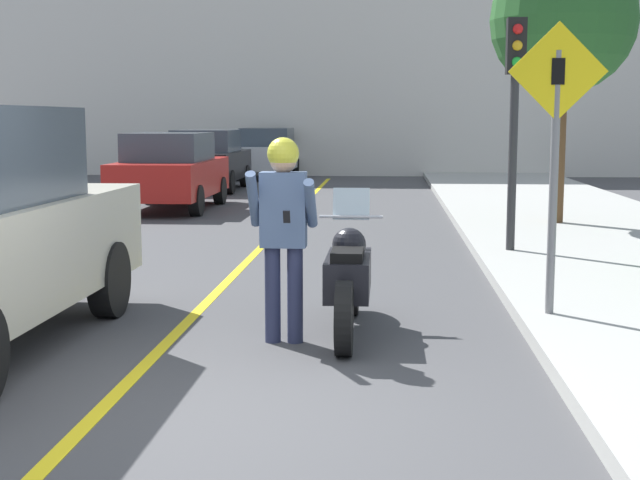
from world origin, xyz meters
name	(u,v)px	position (x,y,z in m)	size (l,w,h in m)	color
ground_plane	(185,415)	(0.00, 0.00, 0.00)	(80.00, 80.00, 0.00)	#424244
road_center_line	(241,267)	(-0.60, 6.00, 0.00)	(0.12, 36.00, 0.01)	yellow
building_backdrop	(350,50)	(0.00, 26.00, 4.36)	(28.00, 1.20, 8.73)	beige
motorcycle	(348,279)	(0.99, 2.41, 0.51)	(0.62, 2.24, 1.30)	black
person_biker	(283,216)	(0.44, 2.01, 1.13)	(0.59, 0.49, 1.82)	#282D4C
crossing_sign	(555,140)	(2.89, 2.75, 1.78)	(0.91, 0.08, 2.72)	slate
traffic_light	(515,89)	(3.09, 6.91, 2.39)	(0.26, 0.30, 3.20)	#2D2D30
street_tree	(563,22)	(4.37, 10.42, 3.65)	(2.54, 2.54, 4.80)	brown
parked_car_red	(171,171)	(-3.38, 13.50, 0.86)	(1.88, 4.20, 1.68)	black
parked_car_black	(208,160)	(-3.64, 18.83, 0.86)	(1.88, 4.20, 1.68)	black
parked_car_silver	(268,153)	(-2.67, 24.21, 0.86)	(1.88, 4.20, 1.68)	black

